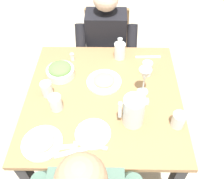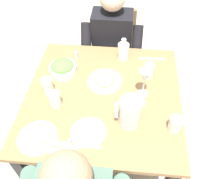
# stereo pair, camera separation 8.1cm
# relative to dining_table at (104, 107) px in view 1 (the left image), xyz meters

# --- Properties ---
(ground_plane) EXTENTS (8.00, 8.00, 0.00)m
(ground_plane) POSITION_rel_dining_table_xyz_m (0.00, 0.00, -0.64)
(ground_plane) COLOR #B7AD99
(dining_table) EXTENTS (0.97, 0.97, 0.76)m
(dining_table) POSITION_rel_dining_table_xyz_m (0.00, 0.00, 0.00)
(dining_table) COLOR #997047
(dining_table) RESTS_ON ground_plane
(chair_near) EXTENTS (0.40, 0.40, 0.86)m
(chair_near) POSITION_rel_dining_table_xyz_m (-0.00, -0.77, -0.15)
(chair_near) COLOR olive
(chair_near) RESTS_ON ground_plane
(diner_near) EXTENTS (0.48, 0.53, 1.16)m
(diner_near) POSITION_rel_dining_table_xyz_m (-0.00, -0.57, -0.01)
(diner_near) COLOR black
(diner_near) RESTS_ON ground_plane
(water_pitcher) EXTENTS (0.16, 0.12, 0.19)m
(water_pitcher) POSITION_rel_dining_table_xyz_m (-0.17, 0.20, 0.21)
(water_pitcher) COLOR silver
(water_pitcher) RESTS_ON dining_table
(salad_bowl) EXTENTS (0.19, 0.19, 0.09)m
(salad_bowl) POSITION_rel_dining_table_xyz_m (0.29, -0.18, 0.16)
(salad_bowl) COLOR white
(salad_bowl) RESTS_ON dining_table
(plate_beans) EXTENTS (0.22, 0.22, 0.04)m
(plate_beans) POSITION_rel_dining_table_xyz_m (0.31, 0.35, 0.13)
(plate_beans) COLOR white
(plate_beans) RESTS_ON dining_table
(plate_fries) EXTENTS (0.23, 0.23, 0.04)m
(plate_fries) POSITION_rel_dining_table_xyz_m (-0.00, -0.11, 0.13)
(plate_fries) COLOR white
(plate_fries) RESTS_ON dining_table
(plate_yoghurt) EXTENTS (0.20, 0.20, 0.05)m
(plate_yoghurt) POSITION_rel_dining_table_xyz_m (0.05, 0.29, 0.13)
(plate_yoghurt) COLOR white
(plate_yoghurt) RESTS_ON dining_table
(water_glass_center) EXTENTS (0.07, 0.07, 0.10)m
(water_glass_center) POSITION_rel_dining_table_xyz_m (0.28, 0.11, 0.17)
(water_glass_center) COLOR silver
(water_glass_center) RESTS_ON dining_table
(water_glass_near_left) EXTENTS (0.07, 0.07, 0.09)m
(water_glass_near_left) POSITION_rel_dining_table_xyz_m (-0.42, 0.22, 0.16)
(water_glass_near_left) COLOR silver
(water_glass_near_left) RESTS_ON dining_table
(water_glass_far_right) EXTENTS (0.07, 0.07, 0.10)m
(water_glass_far_right) POSITION_rel_dining_table_xyz_m (-0.29, -0.19, 0.17)
(water_glass_far_right) COLOR silver
(water_glass_far_right) RESTS_ON dining_table
(water_glass_far_left) EXTENTS (0.07, 0.07, 0.10)m
(water_glass_far_left) POSITION_rel_dining_table_xyz_m (0.35, 0.00, 0.17)
(water_glass_far_left) COLOR silver
(water_glass_far_left) RESTS_ON dining_table
(wine_glass) EXTENTS (0.08, 0.08, 0.20)m
(wine_glass) POSITION_rel_dining_table_xyz_m (-0.25, -0.03, 0.26)
(wine_glass) COLOR silver
(wine_glass) RESTS_ON dining_table
(oil_carafe) EXTENTS (0.08, 0.08, 0.16)m
(oil_carafe) POSITION_rel_dining_table_xyz_m (-0.10, -0.37, 0.17)
(oil_carafe) COLOR silver
(oil_carafe) RESTS_ON dining_table
(salt_shaker) EXTENTS (0.03, 0.03, 0.05)m
(salt_shaker) POSITION_rel_dining_table_xyz_m (0.24, -0.34, 0.14)
(salt_shaker) COLOR white
(salt_shaker) RESTS_ON dining_table
(fork_near) EXTENTS (0.17, 0.07, 0.01)m
(fork_near) POSITION_rel_dining_table_xyz_m (0.15, 0.40, 0.12)
(fork_near) COLOR silver
(fork_near) RESTS_ON dining_table
(knife_near) EXTENTS (0.19, 0.05, 0.01)m
(knife_near) POSITION_rel_dining_table_xyz_m (0.06, 0.36, 0.12)
(knife_near) COLOR silver
(knife_near) RESTS_ON dining_table
(fork_far) EXTENTS (0.17, 0.04, 0.01)m
(fork_far) POSITION_rel_dining_table_xyz_m (0.21, 0.37, 0.12)
(fork_far) COLOR silver
(fork_far) RESTS_ON dining_table
(knife_far) EXTENTS (0.19, 0.02, 0.01)m
(knife_far) POSITION_rel_dining_table_xyz_m (-0.31, -0.37, 0.12)
(knife_far) COLOR silver
(knife_far) RESTS_ON dining_table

